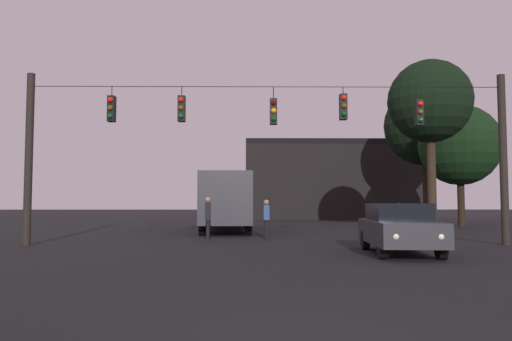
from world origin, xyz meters
name	(u,v)px	position (x,y,z in m)	size (l,w,h in m)	color
ground_plane	(261,229)	(0.00, 24.50, 0.00)	(168.00, 168.00, 0.00)	black
overhead_signal_span	(267,141)	(-0.01, 12.71, 3.78)	(17.66, 0.44, 6.29)	black
city_bus	(227,197)	(-1.94, 22.46, 1.87)	(2.90, 11.08, 3.00)	#2D2D33
car_near_right	(399,227)	(3.88, 9.62, 0.80)	(2.07, 4.42, 1.52)	#2D2D33
pedestrian_crossing_left	(208,216)	(-2.28, 14.18, 1.01)	(0.27, 0.38, 1.77)	black
pedestrian_crossing_center	(266,217)	(0.05, 15.46, 0.94)	(0.25, 0.37, 1.67)	black
pedestrian_crossing_right	(399,219)	(5.54, 15.27, 0.85)	(0.35, 0.42, 1.53)	black
corner_building	(326,181)	(6.95, 44.50, 3.68)	(16.02, 10.55, 7.35)	black
tree_left_silhouette	(460,145)	(13.07, 26.95, 5.29)	(5.26, 5.26, 7.94)	black
tree_behind_building	(425,126)	(12.84, 32.78, 7.47)	(6.17, 6.17, 10.58)	black
tree_right_far	(430,102)	(9.08, 21.16, 6.97)	(4.49, 4.49, 9.27)	#2D2116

